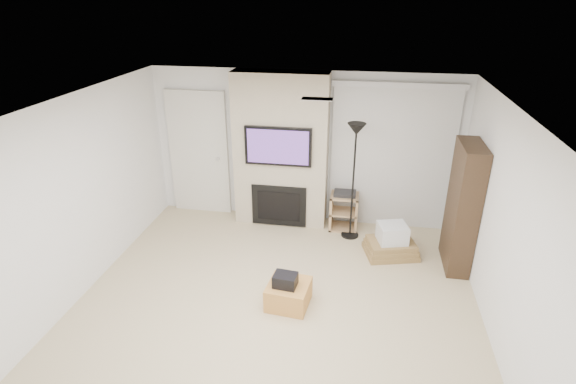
% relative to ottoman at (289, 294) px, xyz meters
% --- Properties ---
extents(floor, '(5.00, 5.50, 0.00)m').
position_rel_ottoman_xyz_m(floor, '(-0.16, -0.34, -0.15)').
color(floor, '#C9B58E').
rests_on(floor, ground).
extents(ceiling, '(5.00, 5.50, 0.00)m').
position_rel_ottoman_xyz_m(ceiling, '(-0.16, -0.34, 2.35)').
color(ceiling, white).
rests_on(ceiling, wall_back).
extents(wall_back, '(5.00, 0.00, 2.50)m').
position_rel_ottoman_xyz_m(wall_back, '(-0.16, 2.41, 1.10)').
color(wall_back, white).
rests_on(wall_back, ground).
extents(wall_left, '(0.00, 5.50, 2.50)m').
position_rel_ottoman_xyz_m(wall_left, '(-2.66, -0.34, 1.10)').
color(wall_left, white).
rests_on(wall_left, ground).
extents(wall_right, '(0.00, 5.50, 2.50)m').
position_rel_ottoman_xyz_m(wall_right, '(2.34, -0.34, 1.10)').
color(wall_right, white).
rests_on(wall_right, ground).
extents(hvac_vent, '(0.35, 0.18, 0.01)m').
position_rel_ottoman_xyz_m(hvac_vent, '(0.24, 0.46, 2.35)').
color(hvac_vent, silver).
rests_on(hvac_vent, ceiling).
extents(ottoman, '(0.55, 0.55, 0.30)m').
position_rel_ottoman_xyz_m(ottoman, '(0.00, 0.00, 0.00)').
color(ottoman, '#CB8B41').
rests_on(ottoman, floor).
extents(black_bag, '(0.30, 0.25, 0.16)m').
position_rel_ottoman_xyz_m(black_bag, '(-0.03, -0.04, 0.23)').
color(black_bag, black).
rests_on(black_bag, ottoman).
extents(fireplace_wall, '(1.50, 0.47, 2.50)m').
position_rel_ottoman_xyz_m(fireplace_wall, '(-0.51, 2.20, 1.09)').
color(fireplace_wall, '#BCAE95').
rests_on(fireplace_wall, floor).
extents(entry_door, '(1.02, 0.11, 2.14)m').
position_rel_ottoman_xyz_m(entry_door, '(-1.96, 2.38, 0.90)').
color(entry_door, silver).
rests_on(entry_door, floor).
extents(vertical_blinds, '(1.98, 0.10, 2.37)m').
position_rel_ottoman_xyz_m(vertical_blinds, '(1.24, 2.36, 1.12)').
color(vertical_blinds, silver).
rests_on(vertical_blinds, floor).
extents(floor_lamp, '(0.27, 0.27, 1.85)m').
position_rel_ottoman_xyz_m(floor_lamp, '(0.68, 1.87, 1.31)').
color(floor_lamp, black).
rests_on(floor_lamp, floor).
extents(av_stand, '(0.45, 0.38, 0.66)m').
position_rel_ottoman_xyz_m(av_stand, '(0.55, 2.10, 0.20)').
color(av_stand, tan).
rests_on(av_stand, floor).
extents(box_stack, '(0.85, 0.73, 0.49)m').
position_rel_ottoman_xyz_m(box_stack, '(1.30, 1.41, 0.04)').
color(box_stack, olive).
rests_on(box_stack, floor).
extents(bookshelf, '(0.30, 0.80, 1.80)m').
position_rel_ottoman_xyz_m(bookshelf, '(2.18, 1.31, 0.75)').
color(bookshelf, black).
rests_on(bookshelf, floor).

